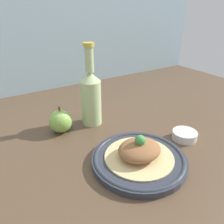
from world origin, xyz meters
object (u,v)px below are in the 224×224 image
object	(u,v)px
apple	(61,121)
dipping_bowl	(184,135)
plated_food	(139,151)
plate	(139,159)
cider_bottle	(91,96)

from	to	relation	value
apple	dipping_bowl	distance (cm)	40.23
plated_food	apple	distance (cm)	29.16
apple	dipping_bowl	bearing A→B (deg)	-38.38
plated_food	dipping_bowl	xyz separation A→B (cm)	(19.54, 1.68, -2.63)
plate	plated_food	world-z (taller)	plated_food
plated_food	dipping_bowl	world-z (taller)	plated_food
plated_food	cider_bottle	bearing A→B (deg)	91.21
apple	cider_bottle	bearing A→B (deg)	-0.68
apple	plated_food	bearing A→B (deg)	-65.84
plated_food	cider_bottle	distance (cm)	27.28
apple	dipping_bowl	xyz separation A→B (cm)	(31.47, -24.93, -2.52)
cider_bottle	plate	bearing A→B (deg)	-88.79
plate	apple	distance (cm)	29.28
dipping_bowl	plate	bearing A→B (deg)	-175.08
plate	dipping_bowl	bearing A→B (deg)	4.92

